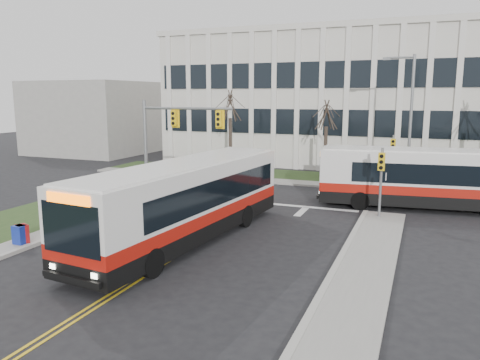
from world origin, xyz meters
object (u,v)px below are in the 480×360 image
object	(u,v)px
bus_main	(186,203)
directory_sign	(330,165)
streetlight	(408,114)
newspaper_box_red	(22,235)
bus_cross	(434,180)
newspaper_box_blue	(20,236)

from	to	relation	value
bus_main	directory_sign	bearing A→B (deg)	86.04
streetlight	newspaper_box_red	xyz separation A→B (m)	(-14.83, -19.65, -4.72)
bus_cross	newspaper_box_red	size ratio (longest dim) A/B	13.34
streetlight	newspaper_box_red	world-z (taller)	streetlight
streetlight	newspaper_box_blue	size ratio (longest dim) A/B	9.68
bus_main	newspaper_box_red	distance (m)	7.23
bus_main	newspaper_box_blue	xyz separation A→B (m)	(-6.32, -3.38, -1.28)
directory_sign	newspaper_box_blue	world-z (taller)	directory_sign
bus_cross	newspaper_box_blue	world-z (taller)	bus_cross
newspaper_box_red	directory_sign	bearing A→B (deg)	88.02
newspaper_box_blue	newspaper_box_red	xyz separation A→B (m)	(0.00, 0.11, 0.00)
directory_sign	bus_cross	distance (m)	10.21
bus_cross	newspaper_box_red	bearing A→B (deg)	-56.97
streetlight	newspaper_box_blue	bearing A→B (deg)	-126.89
newspaper_box_blue	streetlight	bearing A→B (deg)	54.25
directory_sign	newspaper_box_red	bearing A→B (deg)	-113.93
newspaper_box_red	bus_main	bearing A→B (deg)	49.32
bus_main	newspaper_box_red	world-z (taller)	bus_main
bus_main	newspaper_box_blue	bearing A→B (deg)	-146.26
bus_cross	newspaper_box_blue	xyz separation A→B (m)	(-16.62, -13.96, -1.21)
directory_sign	newspaper_box_blue	distance (m)	23.03
bus_cross	streetlight	bearing A→B (deg)	-169.62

